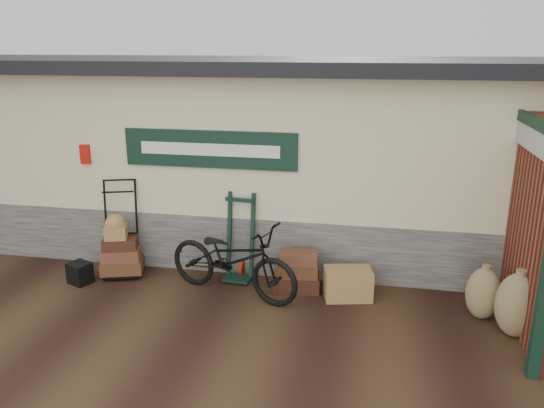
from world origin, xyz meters
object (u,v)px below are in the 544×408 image
(porter_trolley, at_px, (121,227))
(green_barrow, at_px, (240,237))
(black_trunk, at_px, (80,273))
(bicycle, at_px, (232,255))
(suitcase_stack, at_px, (297,271))
(wicker_hamper, at_px, (348,284))

(porter_trolley, relative_size, green_barrow, 1.12)
(green_barrow, xyz_separation_m, black_trunk, (-2.30, -0.64, -0.50))
(green_barrow, relative_size, black_trunk, 4.18)
(porter_trolley, distance_m, bicycle, 1.94)
(porter_trolley, xyz_separation_m, bicycle, (1.88, -0.43, -0.14))
(bicycle, bearing_deg, porter_trolley, 95.12)
(porter_trolley, height_order, suitcase_stack, porter_trolley)
(wicker_hamper, relative_size, bicycle, 0.31)
(black_trunk, height_order, bicycle, bicycle)
(black_trunk, bearing_deg, bicycle, 1.79)
(wicker_hamper, height_order, bicycle, bicycle)
(wicker_hamper, bearing_deg, porter_trolley, 176.31)
(porter_trolley, relative_size, black_trunk, 4.69)
(bicycle, bearing_deg, suitcase_stack, -50.92)
(green_barrow, bearing_deg, black_trunk, -159.06)
(suitcase_stack, xyz_separation_m, wicker_hamper, (0.74, -0.12, -0.08))
(porter_trolley, distance_m, wicker_hamper, 3.53)
(porter_trolley, height_order, black_trunk, porter_trolley)
(porter_trolley, xyz_separation_m, green_barrow, (1.84, 0.13, -0.08))
(porter_trolley, relative_size, suitcase_stack, 2.23)
(porter_trolley, distance_m, suitcase_stack, 2.78)
(wicker_hamper, height_order, black_trunk, wicker_hamper)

